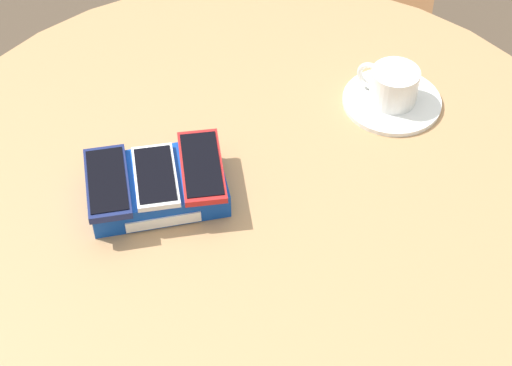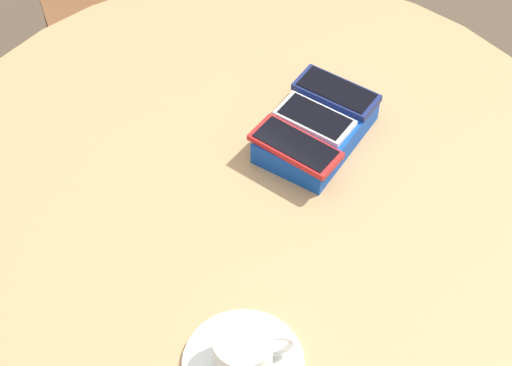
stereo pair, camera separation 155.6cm
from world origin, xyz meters
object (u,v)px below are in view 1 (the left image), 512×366
(phone_box, at_px, (157,186))
(phone_white, at_px, (155,176))
(saucer, at_px, (392,101))
(coffee_cup, at_px, (393,85))
(phone_red, at_px, (202,166))
(round_table, at_px, (256,232))
(phone_navy, at_px, (107,183))

(phone_box, relative_size, phone_white, 1.68)
(saucer, distance_m, coffee_cup, 0.03)
(phone_box, relative_size, phone_red, 1.46)
(coffee_cup, bearing_deg, saucer, -34.18)
(round_table, relative_size, phone_white, 8.43)
(phone_navy, bearing_deg, phone_box, 14.69)
(round_table, bearing_deg, coffee_cup, 41.57)
(phone_white, bearing_deg, coffee_cup, 29.54)
(round_table, xyz_separation_m, phone_navy, (-0.21, -0.02, 0.14))
(phone_white, bearing_deg, round_table, 4.30)
(phone_navy, bearing_deg, coffee_cup, 26.99)
(phone_navy, distance_m, coffee_cup, 0.49)
(phone_navy, relative_size, phone_white, 1.12)
(phone_red, bearing_deg, round_table, -5.70)
(phone_red, xyz_separation_m, coffee_cup, (0.30, 0.19, -0.01))
(phone_box, distance_m, coffee_cup, 0.42)
(saucer, bearing_deg, phone_navy, -153.27)
(phone_navy, relative_size, saucer, 0.90)
(phone_navy, bearing_deg, phone_white, 11.17)
(phone_box, xyz_separation_m, coffee_cup, (0.37, 0.20, 0.02))
(phone_box, relative_size, saucer, 1.35)
(round_table, relative_size, phone_box, 5.03)
(phone_navy, distance_m, phone_white, 0.07)
(phone_box, bearing_deg, phone_white, -88.29)
(saucer, bearing_deg, coffee_cup, 145.82)
(phone_red, distance_m, saucer, 0.36)
(phone_navy, bearing_deg, phone_red, 13.53)
(coffee_cup, bearing_deg, phone_red, -147.86)
(phone_white, relative_size, saucer, 0.80)
(coffee_cup, bearing_deg, phone_white, -150.46)
(phone_white, relative_size, phone_red, 0.87)
(round_table, height_order, saucer, saucer)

